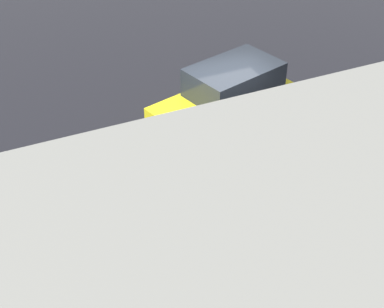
{
  "coord_description": "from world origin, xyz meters",
  "views": [
    {
      "loc": [
        5.54,
        9.91,
        8.33
      ],
      "look_at": [
        1.41,
        0.8,
        0.9
      ],
      "focal_mm": 50.0,
      "sensor_mm": 36.0,
      "label": 1
    }
  ],
  "objects_px": {
    "pedestrian": "(99,255)",
    "sign_post": "(83,260)",
    "moving_hatchback": "(227,104)",
    "fire_hydrant": "(140,254)"
  },
  "relations": [
    {
      "from": "moving_hatchback",
      "to": "sign_post",
      "type": "relative_size",
      "value": 1.75
    },
    {
      "from": "moving_hatchback",
      "to": "pedestrian",
      "type": "relative_size",
      "value": 3.45
    },
    {
      "from": "fire_hydrant",
      "to": "moving_hatchback",
      "type": "bearing_deg",
      "value": -136.74
    },
    {
      "from": "moving_hatchback",
      "to": "sign_post",
      "type": "height_order",
      "value": "sign_post"
    },
    {
      "from": "pedestrian",
      "to": "sign_post",
      "type": "distance_m",
      "value": 1.3
    },
    {
      "from": "moving_hatchback",
      "to": "fire_hydrant",
      "type": "bearing_deg",
      "value": 43.26
    },
    {
      "from": "moving_hatchback",
      "to": "sign_post",
      "type": "xyz_separation_m",
      "value": [
        4.94,
        4.28,
        0.55
      ]
    },
    {
      "from": "fire_hydrant",
      "to": "sign_post",
      "type": "distance_m",
      "value": 1.87
    },
    {
      "from": "fire_hydrant",
      "to": "sign_post",
      "type": "relative_size",
      "value": 0.33
    },
    {
      "from": "pedestrian",
      "to": "sign_post",
      "type": "xyz_separation_m",
      "value": [
        0.43,
        0.84,
        0.9
      ]
    }
  ]
}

